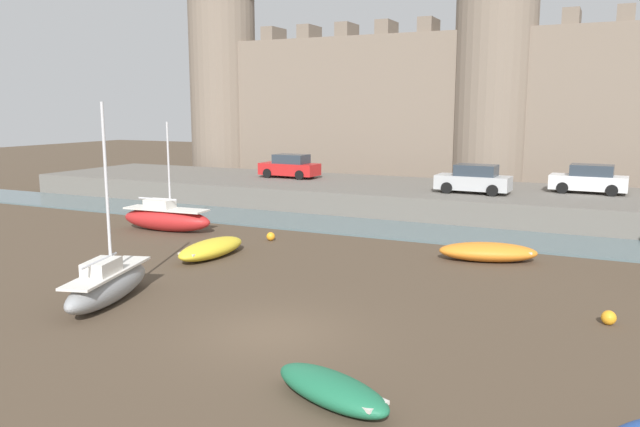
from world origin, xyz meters
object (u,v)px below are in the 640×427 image
object	(u,v)px
sailboat_near_channel_left	(108,284)
rowboat_midflat_centre	(332,389)
car_quay_east	(474,179)
mooring_buoy_off_centre	(609,318)
mooring_buoy_near_shore	(271,236)
car_quay_centre_west	(589,179)
rowboat_midflat_left	(211,248)
rowboat_near_channel_right	(488,252)
car_quay_centre_east	(290,166)
sailboat_foreground_left	(166,218)

from	to	relation	value
sailboat_near_channel_left	rowboat_midflat_centre	xyz separation A→B (m)	(9.35, -3.27, -0.29)
car_quay_east	mooring_buoy_off_centre	bearing A→B (deg)	-65.90
rowboat_midflat_centre	mooring_buoy_near_shore	distance (m)	16.64
rowboat_midflat_centre	mooring_buoy_near_shore	size ratio (longest dim) A/B	8.15
car_quay_centre_west	sailboat_near_channel_left	bearing A→B (deg)	-119.20
rowboat_midflat_centre	mooring_buoy_off_centre	distance (m)	9.45
rowboat_midflat_left	mooring_buoy_near_shore	bearing A→B (deg)	81.57
rowboat_near_channel_right	car_quay_east	xyz separation A→B (m)	(-2.71, 10.05, 1.79)
rowboat_midflat_centre	car_quay_centre_west	size ratio (longest dim) A/B	0.79
sailboat_near_channel_left	mooring_buoy_off_centre	world-z (taller)	sailboat_near_channel_left
car_quay_centre_west	mooring_buoy_off_centre	bearing A→B (deg)	-85.87
rowboat_near_channel_right	car_quay_centre_east	xyz separation A→B (m)	(-15.85, 12.61, 1.79)
car_quay_east	car_quay_centre_west	world-z (taller)	same
rowboat_midflat_left	car_quay_east	xyz separation A→B (m)	(7.90, 14.34, 1.80)
rowboat_near_channel_right	car_quay_centre_east	size ratio (longest dim) A/B	1.01
rowboat_midflat_centre	mooring_buoy_near_shore	world-z (taller)	rowboat_midflat_centre
sailboat_foreground_left	rowboat_midflat_centre	xyz separation A→B (m)	(15.33, -13.57, -0.34)
rowboat_midflat_centre	car_quay_centre_east	xyz separation A→B (m)	(-15.18, 26.70, 1.86)
car_quay_east	car_quay_centre_west	bearing A→B (deg)	25.26
mooring_buoy_off_centre	mooring_buoy_near_shore	bearing A→B (deg)	157.96
car_quay_east	car_quay_centre_east	distance (m)	13.39
sailboat_near_channel_left	rowboat_near_channel_right	world-z (taller)	sailboat_near_channel_left
sailboat_near_channel_left	car_quay_east	bearing A→B (deg)	70.69
rowboat_near_channel_right	mooring_buoy_off_centre	world-z (taller)	rowboat_near_channel_right
car_quay_centre_east	rowboat_midflat_left	bearing A→B (deg)	-72.76
sailboat_near_channel_left	car_quay_east	world-z (taller)	sailboat_near_channel_left
rowboat_midflat_centre	rowboat_midflat_left	size ratio (longest dim) A/B	0.83
rowboat_midflat_left	car_quay_east	distance (m)	16.47
sailboat_foreground_left	rowboat_midflat_left	bearing A→B (deg)	-34.91
rowboat_midflat_centre	mooring_buoy_off_centre	bearing A→B (deg)	56.25
mooring_buoy_near_shore	car_quay_east	xyz separation A→B (m)	(7.32, 10.37, 1.99)
sailboat_near_channel_left	car_quay_centre_west	xyz separation A→B (m)	(13.22, 23.66, 1.57)
car_quay_east	rowboat_near_channel_right	bearing A→B (deg)	-74.93
sailboat_near_channel_left	mooring_buoy_near_shore	world-z (taller)	sailboat_near_channel_left
rowboat_midflat_centre	car_quay_centre_west	world-z (taller)	car_quay_centre_west
car_quay_centre_west	car_quay_centre_east	size ratio (longest dim) A/B	1.00
mooring_buoy_off_centre	car_quay_centre_west	size ratio (longest dim) A/B	0.10
sailboat_near_channel_left	rowboat_midflat_centre	distance (m)	9.91
sailboat_near_channel_left	car_quay_centre_east	bearing A→B (deg)	103.99
sailboat_foreground_left	car_quay_centre_east	size ratio (longest dim) A/B	1.33
sailboat_near_channel_left	mooring_buoy_near_shore	bearing A→B (deg)	90.02
sailboat_foreground_left	rowboat_midflat_left	size ratio (longest dim) A/B	1.40
sailboat_foreground_left	rowboat_midflat_centre	distance (m)	20.48
mooring_buoy_near_shore	rowboat_midflat_left	bearing A→B (deg)	-98.43
rowboat_near_channel_right	car_quay_east	size ratio (longest dim) A/B	1.01
mooring_buoy_near_shore	sailboat_foreground_left	bearing A→B (deg)	-178.05
rowboat_midflat_left	mooring_buoy_near_shore	distance (m)	4.02
car_quay_centre_east	mooring_buoy_near_shore	bearing A→B (deg)	-65.72
sailboat_near_channel_left	rowboat_midflat_left	bearing A→B (deg)	95.18
rowboat_midflat_left	car_quay_centre_east	world-z (taller)	car_quay_centre_east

